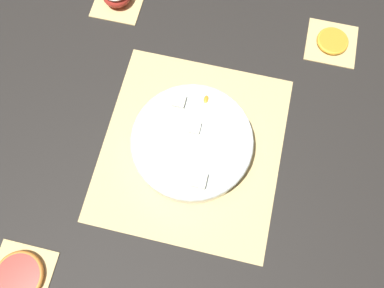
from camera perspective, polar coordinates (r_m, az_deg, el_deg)
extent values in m
plane|color=black|center=(0.87, 0.00, -0.60)|extent=(6.00, 6.00, 0.00)
cube|color=#D6B775|center=(0.86, 0.00, -0.54)|extent=(0.44, 0.41, 0.01)
cube|color=brown|center=(0.93, 2.44, 9.40)|extent=(0.01, 0.40, 0.00)
cube|color=brown|center=(0.91, 1.77, 6.72)|extent=(0.01, 0.40, 0.00)
cube|color=brown|center=(0.89, 1.08, 3.92)|extent=(0.01, 0.40, 0.00)
cube|color=brown|center=(0.87, 0.37, 1.00)|extent=(0.01, 0.40, 0.00)
cube|color=brown|center=(0.85, -0.37, -2.03)|extent=(0.01, 0.40, 0.00)
cube|color=brown|center=(0.84, -1.14, -5.16)|extent=(0.01, 0.40, 0.00)
cube|color=brown|center=(0.83, -1.94, -8.36)|extent=(0.01, 0.40, 0.00)
cube|color=brown|center=(0.83, -2.76, -11.63)|extent=(0.01, 0.40, 0.00)
cube|color=#D6B775|center=(1.08, -11.13, 20.57)|extent=(0.13, 0.13, 0.01)
cube|color=brown|center=(1.07, -11.36, 20.11)|extent=(0.00, 0.12, 0.00)
cube|color=brown|center=(1.06, -11.76, 19.04)|extent=(0.00, 0.12, 0.00)
cube|color=#D6B775|center=(0.89, -24.67, -17.85)|extent=(0.13, 0.13, 0.01)
cube|color=brown|center=(0.89, -23.87, -15.56)|extent=(0.00, 0.12, 0.00)
cube|color=brown|center=(0.89, -24.43, -17.08)|extent=(0.00, 0.12, 0.00)
cube|color=brown|center=(0.89, -25.00, -18.60)|extent=(0.00, 0.12, 0.00)
cube|color=#D6B775|center=(1.05, 20.48, 14.25)|extent=(0.13, 0.13, 0.01)
cube|color=brown|center=(1.06, 20.64, 15.22)|extent=(0.00, 0.12, 0.00)
cube|color=brown|center=(1.03, 20.39, 13.37)|extent=(0.00, 0.12, 0.00)
cylinder|color=silver|center=(0.83, 0.00, 0.12)|extent=(0.26, 0.26, 0.06)
torus|color=silver|center=(0.81, 0.00, 0.60)|extent=(0.27, 0.27, 0.01)
cylinder|color=beige|center=(0.82, 3.14, -1.16)|extent=(0.03, 0.03, 0.01)
cylinder|color=beige|center=(0.86, -4.98, 3.33)|extent=(0.03, 0.03, 0.01)
cylinder|color=beige|center=(0.80, 2.61, -3.70)|extent=(0.03, 0.03, 0.01)
cylinder|color=beige|center=(0.82, -1.94, -6.56)|extent=(0.03, 0.03, 0.01)
cylinder|color=beige|center=(0.87, -2.83, 4.28)|extent=(0.03, 0.03, 0.01)
cylinder|color=beige|center=(0.82, -3.88, 0.11)|extent=(0.03, 0.03, 0.01)
cylinder|color=beige|center=(0.80, -1.60, -1.31)|extent=(0.03, 0.03, 0.01)
cube|color=white|center=(0.84, 6.80, 3.13)|extent=(0.03, 0.03, 0.03)
cube|color=white|center=(0.83, -4.51, 2.32)|extent=(0.02, 0.02, 0.02)
cube|color=white|center=(0.83, 3.95, 1.53)|extent=(0.02, 0.02, 0.02)
cube|color=white|center=(0.84, 0.94, 0.27)|extent=(0.03, 0.03, 0.03)
cube|color=white|center=(0.85, 3.44, 0.58)|extent=(0.02, 0.02, 0.02)
cube|color=white|center=(0.84, -1.97, 6.25)|extent=(0.03, 0.03, 0.03)
cube|color=white|center=(0.83, -0.97, -2.16)|extent=(0.02, 0.02, 0.02)
cube|color=white|center=(0.78, 1.07, -5.73)|extent=(0.03, 0.03, 0.03)
cube|color=white|center=(0.85, -0.21, 3.77)|extent=(0.03, 0.03, 0.03)
cube|color=white|center=(0.82, 0.68, 2.21)|extent=(0.02, 0.02, 0.02)
cube|color=white|center=(0.80, 6.34, -3.56)|extent=(0.03, 0.03, 0.03)
cube|color=white|center=(0.83, 2.60, -4.25)|extent=(0.02, 0.02, 0.02)
cube|color=white|center=(0.85, 6.78, 0.38)|extent=(0.03, 0.03, 0.03)
cube|color=white|center=(0.81, -3.71, -4.16)|extent=(0.03, 0.03, 0.03)
ellipsoid|color=red|center=(0.81, -1.57, -3.00)|extent=(0.03, 0.01, 0.01)
ellipsoid|color=orange|center=(0.86, 3.03, 5.29)|extent=(0.03, 0.02, 0.01)
ellipsoid|color=orange|center=(0.82, -5.45, -1.74)|extent=(0.03, 0.02, 0.01)
ellipsoid|color=orange|center=(0.85, 2.15, 6.70)|extent=(0.03, 0.01, 0.01)
ellipsoid|color=red|center=(0.84, 2.51, 3.88)|extent=(0.03, 0.02, 0.02)
ellipsoid|color=orange|center=(0.85, -7.02, 0.41)|extent=(0.03, 0.01, 0.01)
ellipsoid|color=orange|center=(0.82, 6.64, 0.08)|extent=(0.03, 0.01, 0.01)
cylinder|color=orange|center=(1.04, 20.63, 14.48)|extent=(0.07, 0.07, 0.01)
torus|color=#F4A82D|center=(1.04, 20.63, 14.48)|extent=(0.08, 0.08, 0.01)
cylinder|color=red|center=(0.89, -24.91, -17.82)|extent=(0.09, 0.09, 0.01)
torus|color=orange|center=(0.89, -24.91, -17.82)|extent=(0.10, 0.10, 0.01)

